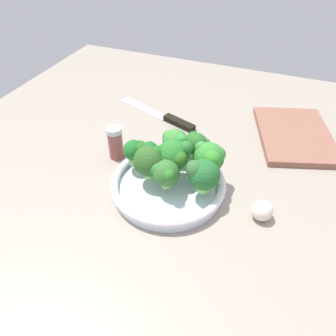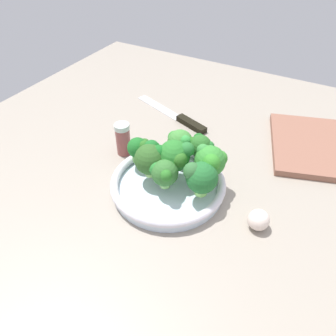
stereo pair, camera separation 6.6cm
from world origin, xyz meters
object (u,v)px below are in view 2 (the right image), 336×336
Objects in this scene: broccoli_floret_6 at (139,148)px; pepper_shaker at (123,139)px; broccoli_floret_7 at (164,173)px; broccoli_floret_0 at (200,146)px; broccoli_floret_3 at (176,155)px; garlic_bulb at (258,220)px; bowl at (168,184)px; cutting_board at (309,145)px; broccoli_floret_5 at (210,161)px; broccoli_floret_4 at (180,142)px; knife at (179,118)px; broccoli_floret_2 at (201,177)px; broccoli_floret_1 at (151,157)px.

broccoli_floret_6 is 0.72× the size of pepper_shaker.
broccoli_floret_0 is at bearing 166.43° from broccoli_floret_7.
garlic_bulb is at bearing 80.86° from broccoli_floret_3.
bowl is 0.98× the size of cutting_board.
bowl is 3.10× the size of broccoli_floret_5.
broccoli_floret_7 is (2.15, 0.24, 4.99)cm from bowl.
cutting_board is at bearing 130.96° from broccoli_floret_4.
broccoli_floret_6 reaches higher than knife.
broccoli_floret_7 is at bearing 21.61° from knife.
broccoli_floret_2 is at bearing 104.10° from broccoli_floret_7.
bowl is 37.61cm from cutting_board.
broccoli_floret_6 reaches higher than garlic_bulb.
broccoli_floret_1 is at bearing -15.02° from broccoli_floret_4.
broccoli_floret_3 is at bearing -99.14° from garlic_bulb.
broccoli_floret_3 is at bearing 176.76° from broccoli_floret_7.
broccoli_floret_2 reaches higher than broccoli_floret_7.
broccoli_floret_4 reaches higher than garlic_bulb.
broccoli_floret_7 reaches higher than knife.
broccoli_floret_5 is at bearing -31.85° from cutting_board.
broccoli_floret_2 reaches higher than broccoli_floret_4.
broccoli_floret_1 reaches higher than garlic_bulb.
bowl is 3.32× the size of broccoli_floret_1.
broccoli_floret_2 is 16.02cm from broccoli_floret_6.
bowl is 3.32× the size of broccoli_floret_2.
broccoli_floret_3 is (-2.76, -6.92, 0.55)cm from broccoli_floret_2.
garlic_bulb is at bearing 88.59° from broccoli_floret_1.
broccoli_floret_0 is at bearing -135.23° from broccoli_floret_5.
broccoli_floret_5 is 1.34× the size of broccoli_floret_6.
broccoli_floret_7 is (1.80, -7.18, -0.71)cm from broccoli_floret_2.
broccoli_floret_5 is at bearing 120.93° from bowl.
broccoli_floret_4 is (-8.36, -1.63, 5.12)cm from bowl.
broccoli_floret_5 reaches higher than broccoli_floret_6.
broccoli_floret_5 is 1.27× the size of broccoli_floret_7.
broccoli_floret_6 is 24.48cm from knife.
broccoli_floret_7 is (10.85, -2.62, -0.47)cm from broccoli_floret_0.
garlic_bulb is (26.64, 30.43, 1.48)cm from knife.
broccoli_floret_5 is at bearing -177.49° from broccoli_floret_2.
broccoli_floret_1 is 27.84cm from knife.
broccoli_floret_2 is 0.93× the size of broccoli_floret_5.
broccoli_floret_2 is at bearing 88.61° from broccoli_floret_1.
broccoli_floret_0 is 10.14cm from broccoli_floret_2.
broccoli_floret_1 is 1.25× the size of broccoli_floret_6.
broccoli_floret_0 is 1.58× the size of garlic_bulb.
broccoli_floret_7 is at bearing 63.31° from broccoli_floret_1.
bowl is 2.99× the size of pepper_shaker.
broccoli_floret_2 is 12.57cm from broccoli_floret_4.
broccoli_floret_1 is at bearing 15.06° from knife.
broccoli_floret_2 reaches higher than broccoli_floret_0.
broccoli_floret_4 is at bearing -49.04° from cutting_board.
broccoli_floret_6 is at bearing -96.20° from garlic_bulb.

